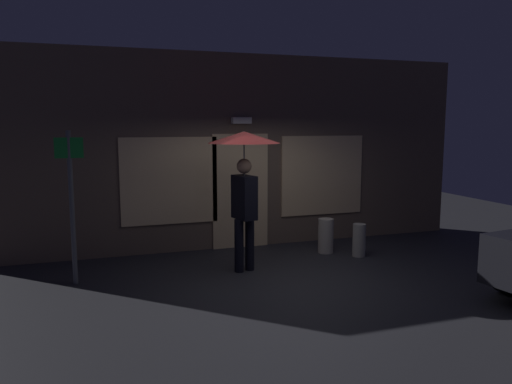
{
  "coord_description": "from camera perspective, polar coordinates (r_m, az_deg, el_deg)",
  "views": [
    {
      "loc": [
        -2.71,
        -6.81,
        2.39
      ],
      "look_at": [
        -0.2,
        0.65,
        1.3
      ],
      "focal_mm": 34.55,
      "sensor_mm": 36.0,
      "label": 1
    }
  ],
  "objects": [
    {
      "name": "person_with_umbrella",
      "position": [
        7.83,
        -1.38,
        3.45
      ],
      "size": [
        1.16,
        1.16,
        2.27
      ],
      "rotation": [
        0.0,
        0.0,
        -1.35
      ],
      "color": "black",
      "rests_on": "ground"
    },
    {
      "name": "street_sign_post",
      "position": [
        7.73,
        -20.58,
        -0.66
      ],
      "size": [
        0.4,
        0.07,
        2.29
      ],
      "color": "#595B60",
      "rests_on": "ground"
    },
    {
      "name": "sidewalk_bollard_2",
      "position": [
        9.15,
        11.85,
        -5.48
      ],
      "size": [
        0.23,
        0.23,
        0.6
      ],
      "primitive_type": "cylinder",
      "color": "#9E998E",
      "rests_on": "ground"
    },
    {
      "name": "building_facade",
      "position": [
        9.57,
        -2.1,
        4.57
      ],
      "size": [
        9.43,
        0.48,
        3.7
      ],
      "color": "brown",
      "rests_on": "ground"
    },
    {
      "name": "sidewalk_bollard",
      "position": [
        9.29,
        8.08,
        -5.04
      ],
      "size": [
        0.28,
        0.28,
        0.64
      ],
      "primitive_type": "cylinder",
      "color": "#B2A899",
      "rests_on": "ground"
    },
    {
      "name": "ground_plane",
      "position": [
        7.71,
        2.98,
        -10.15
      ],
      "size": [
        18.0,
        18.0,
        0.0
      ],
      "primitive_type": "plane",
      "color": "#26262B"
    }
  ]
}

